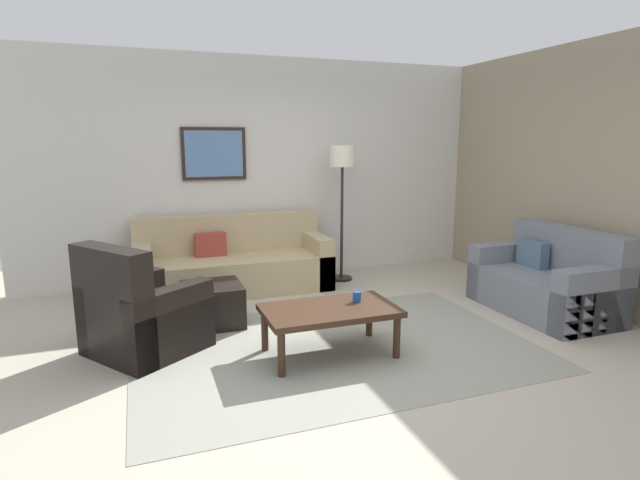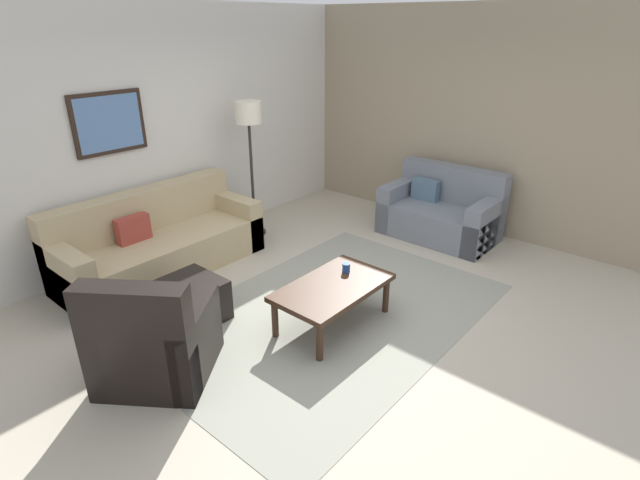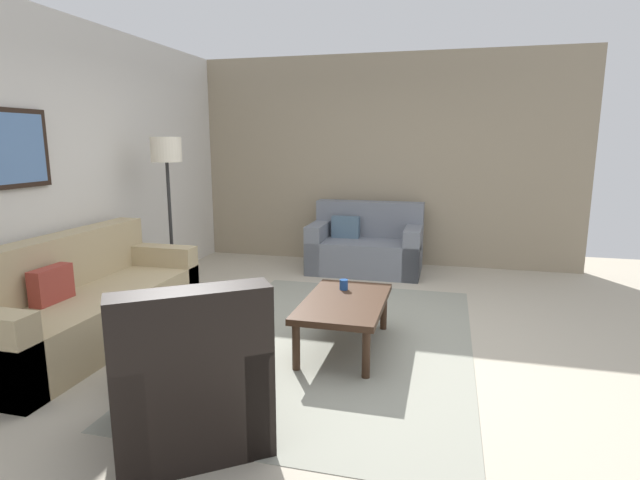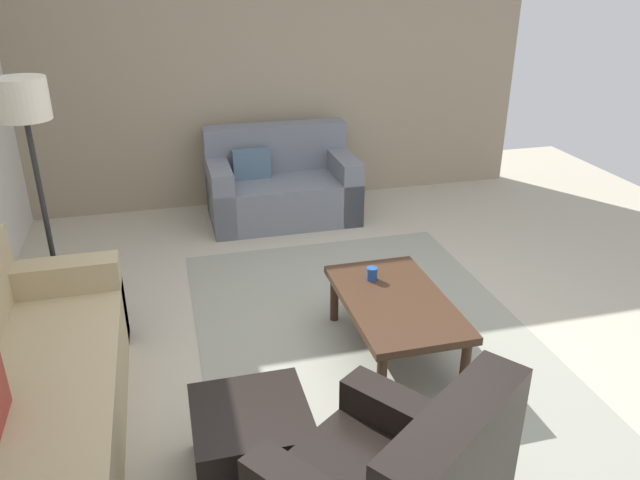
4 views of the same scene
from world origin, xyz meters
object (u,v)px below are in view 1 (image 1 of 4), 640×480
object	(u,v)px
couch_main	(232,264)
lamp_standing	(342,170)
armchair_leather	(139,318)
ottoman	(212,305)
framed_artwork	(214,154)
coffee_table	(330,313)
cup	(357,297)
couch_loveseat	(550,283)

from	to	relation	value
couch_main	lamp_standing	world-z (taller)	lamp_standing
armchair_leather	lamp_standing	distance (m)	3.13
ottoman	lamp_standing	size ratio (longest dim) A/B	0.33
framed_artwork	lamp_standing	bearing A→B (deg)	-17.95
armchair_leather	ottoman	size ratio (longest dim) A/B	1.99
coffee_table	armchair_leather	bearing A→B (deg)	159.12
coffee_table	cup	size ratio (longest dim) A/B	12.47
couch_main	cup	world-z (taller)	couch_main
coffee_table	lamp_standing	distance (m)	2.57
armchair_leather	cup	distance (m)	1.84
lamp_standing	framed_artwork	size ratio (longest dim) A/B	2.20
lamp_standing	armchair_leather	bearing A→B (deg)	-147.72
armchair_leather	framed_artwork	world-z (taller)	framed_artwork
ottoman	armchair_leather	bearing A→B (deg)	-144.28
ottoman	cup	world-z (taller)	cup
couch_main	lamp_standing	xyz separation A→B (m)	(1.39, -0.09, 1.11)
coffee_table	framed_artwork	distance (m)	2.95
armchair_leather	lamp_standing	xyz separation A→B (m)	(2.48, 1.56, 1.10)
couch_main	armchair_leather	distance (m)	1.97
ottoman	cup	distance (m)	1.49
couch_loveseat	ottoman	size ratio (longest dim) A/B	2.53
ottoman	framed_artwork	bearing A→B (deg)	79.06
couch_main	ottoman	xyz separation A→B (m)	(-0.41, -1.17, -0.10)
couch_loveseat	lamp_standing	distance (m)	2.70
couch_main	framed_artwork	distance (m)	1.38
couch_main	couch_loveseat	size ratio (longest dim) A/B	1.59
couch_main	ottoman	size ratio (longest dim) A/B	4.03
ottoman	cup	xyz separation A→B (m)	(1.09, -0.99, 0.25)
armchair_leather	coffee_table	xyz separation A→B (m)	(1.49, -0.57, 0.05)
armchair_leather	coffee_table	size ratio (longest dim) A/B	1.02
coffee_table	lamp_standing	bearing A→B (deg)	65.15
couch_main	lamp_standing	distance (m)	1.78
armchair_leather	cup	xyz separation A→B (m)	(1.76, -0.50, 0.15)
cup	armchair_leather	bearing A→B (deg)	164.04
couch_loveseat	armchair_leather	size ratio (longest dim) A/B	1.27
couch_loveseat	armchair_leather	xyz separation A→B (m)	(-4.05, 0.33, 0.01)
couch_loveseat	coffee_table	distance (m)	2.57
couch_loveseat	framed_artwork	size ratio (longest dim) A/B	1.82
couch_main	ottoman	distance (m)	1.24
ottoman	cup	size ratio (longest dim) A/B	6.35
framed_artwork	couch_loveseat	bearing A→B (deg)	-37.79
armchair_leather	coffee_table	world-z (taller)	armchair_leather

